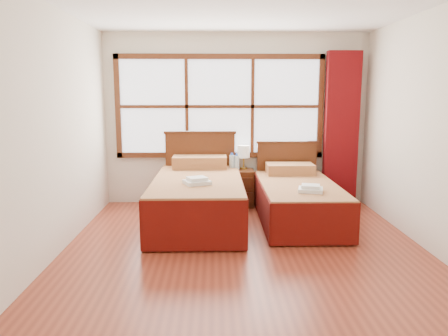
{
  "coord_description": "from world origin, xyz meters",
  "views": [
    {
      "loc": [
        -0.32,
        -4.49,
        1.71
      ],
      "look_at": [
        -0.22,
        0.7,
        0.81
      ],
      "focal_mm": 35.0,
      "sensor_mm": 36.0,
      "label": 1
    }
  ],
  "objects": [
    {
      "name": "floor",
      "position": [
        0.0,
        0.0,
        0.0
      ],
      "size": [
        4.5,
        4.5,
        0.0
      ],
      "primitive_type": "plane",
      "color": "#943B25",
      "rests_on": "ground"
    },
    {
      "name": "ceiling",
      "position": [
        0.0,
        0.0,
        2.6
      ],
      "size": [
        4.5,
        4.5,
        0.0
      ],
      "primitive_type": "plane",
      "rotation": [
        3.14,
        0.0,
        0.0
      ],
      "color": "white",
      "rests_on": "wall_back"
    },
    {
      "name": "wall_back",
      "position": [
        0.0,
        2.25,
        1.3
      ],
      "size": [
        4.0,
        0.0,
        4.0
      ],
      "primitive_type": "plane",
      "rotation": [
        1.57,
        0.0,
        0.0
      ],
      "color": "silver",
      "rests_on": "floor"
    },
    {
      "name": "wall_left",
      "position": [
        -2.0,
        0.0,
        1.3
      ],
      "size": [
        0.0,
        4.5,
        4.5
      ],
      "primitive_type": "plane",
      "rotation": [
        1.57,
        0.0,
        1.57
      ],
      "color": "silver",
      "rests_on": "floor"
    },
    {
      "name": "wall_right",
      "position": [
        2.0,
        0.0,
        1.3
      ],
      "size": [
        0.0,
        4.5,
        4.5
      ],
      "primitive_type": "plane",
      "rotation": [
        1.57,
        0.0,
        -1.57
      ],
      "color": "silver",
      "rests_on": "floor"
    },
    {
      "name": "window",
      "position": [
        -0.25,
        2.21,
        1.5
      ],
      "size": [
        3.16,
        0.06,
        1.56
      ],
      "color": "white",
      "rests_on": "wall_back"
    },
    {
      "name": "curtain",
      "position": [
        1.6,
        2.11,
        1.17
      ],
      "size": [
        0.5,
        0.16,
        2.3
      ],
      "primitive_type": "cube",
      "color": "maroon",
      "rests_on": "wall_back"
    },
    {
      "name": "bed_left",
      "position": [
        -0.55,
        1.2,
        0.35
      ],
      "size": [
        1.16,
        2.25,
        1.13
      ],
      "color": "#431E0E",
      "rests_on": "floor"
    },
    {
      "name": "bed_right",
      "position": [
        0.78,
        1.2,
        0.3
      ],
      "size": [
        1.01,
        2.03,
        0.98
      ],
      "color": "#431E0E",
      "rests_on": "floor"
    },
    {
      "name": "nightstand",
      "position": [
        0.05,
        1.99,
        0.28
      ],
      "size": [
        0.41,
        0.41,
        0.55
      ],
      "color": "#502611",
      "rests_on": "floor"
    },
    {
      "name": "towels_left",
      "position": [
        -0.54,
        0.74,
        0.64
      ],
      "size": [
        0.37,
        0.35,
        0.09
      ],
      "rotation": [
        0.0,
        0.0,
        0.41
      ],
      "color": "white",
      "rests_on": "bed_left"
    },
    {
      "name": "towels_right",
      "position": [
        0.83,
        0.65,
        0.56
      ],
      "size": [
        0.34,
        0.31,
        0.09
      ],
      "rotation": [
        0.0,
        0.0,
        -0.24
      ],
      "color": "white",
      "rests_on": "bed_right"
    },
    {
      "name": "lamp",
      "position": [
        0.11,
        2.11,
        0.81
      ],
      "size": [
        0.19,
        0.19,
        0.36
      ],
      "color": "#B5973A",
      "rests_on": "nightstand"
    },
    {
      "name": "bottle_near",
      "position": [
        -0.07,
        1.9,
        0.68
      ],
      "size": [
        0.07,
        0.07,
        0.28
      ],
      "color": "silver",
      "rests_on": "nightstand"
    },
    {
      "name": "bottle_far",
      "position": [
        -0.0,
        1.89,
        0.68
      ],
      "size": [
        0.07,
        0.07,
        0.27
      ],
      "color": "silver",
      "rests_on": "nightstand"
    }
  ]
}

